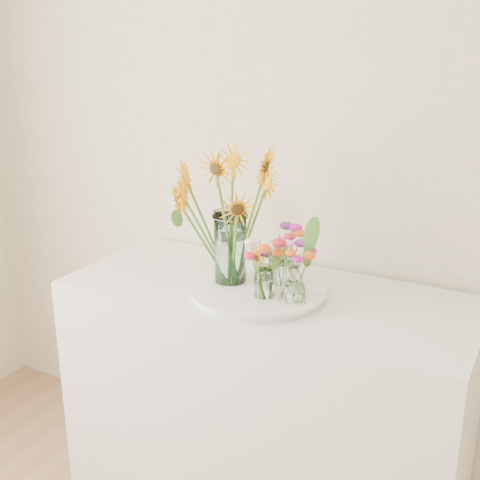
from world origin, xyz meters
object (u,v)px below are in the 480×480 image
(small_vase_a, at_px, (264,282))
(counter, at_px, (265,404))
(small_vase_c, at_px, (284,268))
(small_vase_b, at_px, (293,283))
(mason_jar, at_px, (230,247))
(tray, at_px, (258,291))

(small_vase_a, bearing_deg, counter, 111.87)
(small_vase_a, distance_m, small_vase_c, 0.13)
(counter, relative_size, small_vase_b, 11.72)
(counter, height_order, small_vase_c, small_vase_c)
(counter, distance_m, small_vase_c, 0.54)
(small_vase_a, relative_size, small_vase_b, 0.88)
(counter, bearing_deg, small_vase_b, -35.02)
(mason_jar, height_order, small_vase_c, mason_jar)
(small_vase_a, xyz_separation_m, small_vase_b, (0.09, 0.02, 0.01))
(tray, relative_size, small_vase_c, 3.72)
(mason_jar, height_order, small_vase_a, mason_jar)
(small_vase_a, relative_size, small_vase_c, 0.90)
(tray, height_order, small_vase_b, small_vase_b)
(tray, bearing_deg, small_vase_a, -49.81)
(mason_jar, height_order, small_vase_b, mason_jar)
(counter, height_order, mason_jar, mason_jar)
(small_vase_b, distance_m, small_vase_c, 0.14)
(small_vase_c, bearing_deg, tray, -132.19)
(mason_jar, xyz_separation_m, small_vase_b, (0.25, -0.05, -0.07))
(mason_jar, xyz_separation_m, small_vase_c, (0.17, 0.07, -0.07))
(tray, bearing_deg, small_vase_c, 47.81)
(tray, relative_size, small_vase_a, 4.13)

